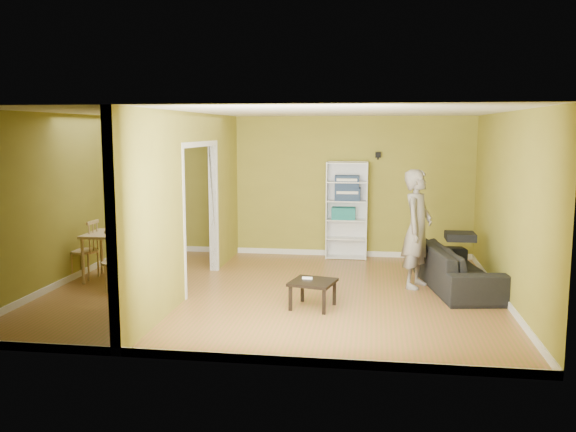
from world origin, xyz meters
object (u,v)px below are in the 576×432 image
object	(u,v)px
dining_table	(125,238)
chair_left	(84,249)
chair_near	(115,261)
chair_far	(147,244)
bookshelf	(347,210)
coffee_table	(313,285)
sofa	(458,261)
person	(418,219)

from	to	relation	value
dining_table	chair_left	world-z (taller)	chair_left
chair_near	chair_far	world-z (taller)	chair_far
bookshelf	chair_left	xyz separation A→B (m)	(-4.05, -2.21, -0.42)
coffee_table	dining_table	bearing A→B (deg)	160.03
sofa	chair_near	world-z (taller)	chair_near
dining_table	chair_far	distance (m)	0.72
chair_left	chair_far	distance (m)	1.04
chair_left	person	bearing A→B (deg)	96.30
person	chair_left	size ratio (longest dim) A/B	2.21
person	sofa	bearing A→B (deg)	-68.85
sofa	bookshelf	size ratio (longest dim) A/B	1.22
person	bookshelf	distance (m)	2.31
bookshelf	dining_table	xyz separation A→B (m)	(-3.37, -2.18, -0.22)
dining_table	chair_left	size ratio (longest dim) A/B	1.27
dining_table	person	bearing A→B (deg)	2.36
dining_table	chair_near	size ratio (longest dim) A/B	1.36
chair_left	chair_near	world-z (taller)	chair_left
coffee_table	chair_far	world-z (taller)	chair_far
coffee_table	chair_left	bearing A→B (deg)	163.73
chair_left	bookshelf	bearing A→B (deg)	122.59
bookshelf	chair_left	size ratio (longest dim) A/B	1.89
person	coffee_table	distance (m)	2.07
coffee_table	chair_left	world-z (taller)	chair_left
dining_table	chair_far	size ratio (longest dim) A/B	1.34
sofa	coffee_table	world-z (taller)	sofa
chair_near	chair_far	distance (m)	1.32
chair_near	sofa	bearing A→B (deg)	-11.15
coffee_table	chair_near	xyz separation A→B (m)	(-2.97, 0.48, 0.13)
dining_table	chair_far	xyz separation A→B (m)	(0.09, 0.68, -0.22)
bookshelf	dining_table	size ratio (longest dim) A/B	1.49
person	chair_left	world-z (taller)	person
coffee_table	chair_near	size ratio (longest dim) A/B	0.63
chair_far	chair_left	bearing A→B (deg)	37.13
person	bookshelf	size ratio (longest dim) A/B	1.17
chair_left	chair_far	world-z (taller)	chair_left
sofa	chair_far	xyz separation A→B (m)	(-5.02, 0.50, 0.03)
person	dining_table	size ratio (longest dim) A/B	1.74
sofa	coffee_table	bearing A→B (deg)	112.86
person	chair_near	world-z (taller)	person
sofa	chair_far	world-z (taller)	chair_far
coffee_table	chair_far	bearing A→B (deg)	148.94
bookshelf	chair_far	world-z (taller)	bookshelf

